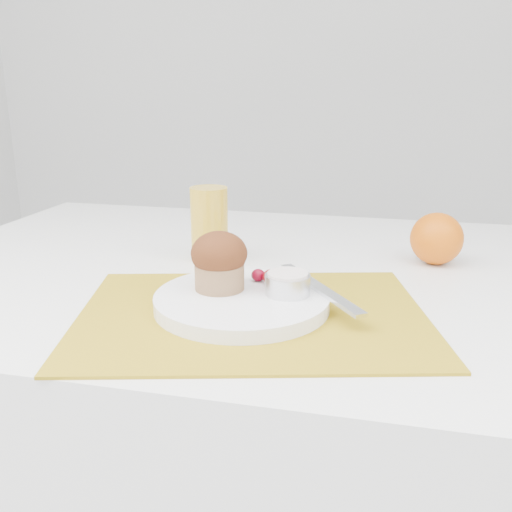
% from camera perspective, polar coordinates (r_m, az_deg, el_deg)
% --- Properties ---
extents(table, '(1.20, 0.80, 0.75)m').
position_cam_1_polar(table, '(1.08, 1.20, -20.43)').
color(table, white).
rests_on(table, ground).
extents(placemat, '(0.50, 0.42, 0.00)m').
position_cam_1_polar(placemat, '(0.72, -0.38, -5.88)').
color(placemat, '#A98817').
rests_on(placemat, table).
extents(plate, '(0.25, 0.25, 0.02)m').
position_cam_1_polar(plate, '(0.74, -1.43, -4.52)').
color(plate, white).
rests_on(plate, placemat).
extents(ramekin, '(0.07, 0.07, 0.03)m').
position_cam_1_polar(ramekin, '(0.73, 3.18, -2.84)').
color(ramekin, silver).
rests_on(ramekin, plate).
extents(cream, '(0.07, 0.07, 0.01)m').
position_cam_1_polar(cream, '(0.73, 3.19, -1.90)').
color(cream, silver).
rests_on(cream, ramekin).
extents(raspberry_near, '(0.02, 0.02, 0.02)m').
position_cam_1_polar(raspberry_near, '(0.78, 0.21, -1.92)').
color(raspberry_near, '#520211').
rests_on(raspberry_near, plate).
extents(raspberry_far, '(0.02, 0.02, 0.02)m').
position_cam_1_polar(raspberry_far, '(0.77, 1.49, -2.09)').
color(raspberry_far, '#5B0205').
rests_on(raspberry_far, plate).
extents(butter_knife, '(0.13, 0.18, 0.01)m').
position_cam_1_polar(butter_knife, '(0.75, 6.35, -3.19)').
color(butter_knife, silver).
rests_on(butter_knife, plate).
extents(orange, '(0.08, 0.08, 0.08)m').
position_cam_1_polar(orange, '(0.96, 17.61, 1.67)').
color(orange, '#D95D07').
rests_on(orange, table).
extents(juice_glass, '(0.08, 0.08, 0.12)m').
position_cam_1_polar(juice_glass, '(0.94, -4.68, 3.18)').
color(juice_glass, gold).
rests_on(juice_glass, table).
extents(muffin, '(0.08, 0.08, 0.08)m').
position_cam_1_polar(muffin, '(0.74, -3.70, -0.48)').
color(muffin, '#966E48').
rests_on(muffin, plate).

